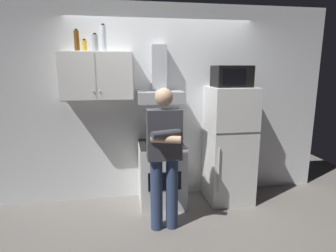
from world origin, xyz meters
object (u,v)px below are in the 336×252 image
Objects in this scene: bottle_canister_steel at (95,43)px; stove_oven at (161,174)px; cooking_pot at (173,141)px; bottle_vodka_clear at (103,38)px; upper_cabinet at (97,76)px; bottle_beer_brown at (77,41)px; microwave at (232,76)px; person_standing at (164,155)px; range_hood at (160,87)px; refrigerator at (229,145)px; bottle_spice_jar at (84,46)px.

stove_oven is at bearing -7.07° from bottle_canister_steel.
bottle_vodka_clear is (-0.83, 0.22, 1.28)m from cooking_pot.
upper_cabinet is 3.40× the size of bottle_beer_brown.
person_standing is (-1.00, -0.62, -0.84)m from microwave.
bottle_vodka_clear is at bearing 172.01° from stove_oven.
range_hood is 0.93m from bottle_vodka_clear.
bottle_beer_brown is at bearing 179.22° from range_hood.
bottle_beer_brown is at bearing 175.95° from refrigerator.
bottle_vodka_clear is at bearing 177.25° from microwave.
microwave is 2.23× the size of bottle_canister_steel.
bottle_canister_steel is (0.13, -0.03, 0.03)m from bottle_spice_jar.
upper_cabinet is at bearing -3.90° from bottle_beer_brown.
microwave is 1.47× the size of bottle_vodka_clear.
refrigerator is 2.41m from bottle_beer_brown.
range_hood is 1.18m from bottle_beer_brown.
refrigerator is at bearing -7.55° from range_hood.
range_hood is 0.73m from cooking_pot.
bottle_beer_brown is 0.23m from bottle_canister_steel.
refrigerator is 6.05× the size of bottle_beer_brown.
refrigerator is at bearing -3.23° from bottle_canister_steel.
upper_cabinet is at bearing 165.27° from cooking_pot.
cooking_pot is at bearing -13.20° from bottle_canister_steel.
bottle_spice_jar is at bearing 166.08° from bottle_canister_steel.
bottle_canister_steel reaches higher than cooking_pot.
upper_cabinet is 1.55m from stove_oven.
cooking_pot is 1.32× the size of bottle_canister_steel.
cooking_pot is at bearing -171.68° from refrigerator.
upper_cabinet is 3.16× the size of cooking_pot.
range_hood is at bearing -0.34° from bottle_spice_jar.
upper_cabinet is 1.20× the size of range_hood.
stove_oven is 2.68× the size of bottle_vodka_clear.
upper_cabinet is at bearing 164.93° from bottle_vodka_clear.
upper_cabinet is at bearing -2.92° from bottle_spice_jar.
bottle_spice_jar is 0.69× the size of bottle_canister_steel.
bottle_vodka_clear is at bearing -15.07° from upper_cabinet.
upper_cabinet is 1.88× the size of microwave.
range_hood is at bearing 117.88° from cooking_pot.
bottle_spice_jar is at bearing -5.36° from bottle_beer_brown.
bottle_canister_steel reaches higher than bottle_spice_jar.
microwave is at bearing 9.57° from cooking_pot.
upper_cabinet is 0.40m from bottle_canister_steel.
upper_cabinet is 0.55× the size of person_standing.
microwave is at bearing 32.00° from person_standing.
range_hood is 5.07× the size of bottle_spice_jar.
person_standing is 1.77m from bottle_beer_brown.
bottle_canister_steel reaches higher than person_standing.
bottle_beer_brown is at bearing 172.18° from stove_oven.
bottle_beer_brown is at bearing 167.32° from cooking_pot.
range_hood is 1.25m from refrigerator.
person_standing reaches higher than stove_oven.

